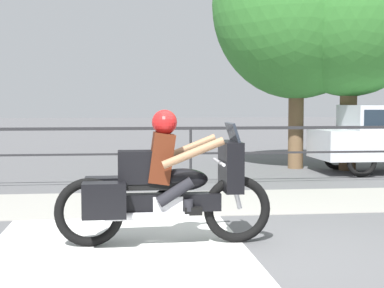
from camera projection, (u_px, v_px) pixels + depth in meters
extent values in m
plane|color=#565659|center=(248.00, 255.00, 6.31)|extent=(120.00, 120.00, 0.00)
cube|color=#99968E|center=(204.00, 202.00, 9.68)|extent=(44.00, 2.40, 0.01)
cube|color=silver|center=(117.00, 264.00, 5.95)|extent=(2.91, 6.00, 0.01)
cube|color=#232326|center=(191.00, 128.00, 11.53)|extent=(36.00, 0.04, 0.06)
cube|color=#232326|center=(191.00, 153.00, 11.57)|extent=(36.00, 0.03, 0.04)
cylinder|color=#232326|center=(191.00, 156.00, 11.57)|extent=(0.05, 0.05, 1.17)
torus|color=black|center=(237.00, 209.00, 6.88)|extent=(0.79, 0.11, 0.79)
torus|color=black|center=(89.00, 212.00, 6.68)|extent=(0.79, 0.11, 0.79)
cube|color=black|center=(164.00, 202.00, 6.77)|extent=(1.30, 0.22, 0.20)
cube|color=silver|center=(167.00, 206.00, 6.78)|extent=(0.34, 0.26, 0.26)
ellipsoid|color=black|center=(182.00, 180.00, 6.77)|extent=(0.61, 0.30, 0.26)
cube|color=black|center=(149.00, 185.00, 6.74)|extent=(0.75, 0.28, 0.08)
cube|color=black|center=(231.00, 166.00, 6.83)|extent=(0.20, 0.63, 0.58)
cube|color=#1E232B|center=(233.00, 133.00, 6.81)|extent=(0.10, 0.53, 0.24)
cylinder|color=silver|center=(219.00, 162.00, 6.81)|extent=(0.04, 0.70, 0.04)
cylinder|color=silver|center=(147.00, 216.00, 6.60)|extent=(0.94, 0.09, 0.09)
cube|color=black|center=(104.00, 200.00, 6.45)|extent=(0.48, 0.28, 0.39)
cube|color=black|center=(106.00, 194.00, 6.92)|extent=(0.48, 0.28, 0.39)
cylinder|color=silver|center=(235.00, 188.00, 6.85)|extent=(0.18, 0.06, 0.51)
cube|color=#4C1E0F|center=(161.00, 158.00, 6.73)|extent=(0.32, 0.36, 0.60)
sphere|color=#8C6647|center=(165.00, 124.00, 6.71)|extent=(0.23, 0.23, 0.23)
sphere|color=#B21919|center=(165.00, 122.00, 6.71)|extent=(0.29, 0.29, 0.29)
cylinder|color=black|center=(175.00, 192.00, 6.62)|extent=(0.44, 0.13, 0.34)
cylinder|color=black|center=(189.00, 205.00, 6.65)|extent=(0.11, 0.11, 0.13)
cube|color=black|center=(193.00, 211.00, 6.66)|extent=(0.20, 0.10, 0.09)
cylinder|color=black|center=(173.00, 188.00, 6.92)|extent=(0.44, 0.13, 0.34)
cylinder|color=black|center=(186.00, 201.00, 6.95)|extent=(0.11, 0.11, 0.13)
cube|color=black|center=(190.00, 206.00, 6.96)|extent=(0.20, 0.10, 0.09)
cylinder|color=#8C6647|center=(193.00, 153.00, 6.47)|extent=(0.70, 0.09, 0.35)
cylinder|color=#8C6647|center=(187.00, 149.00, 7.06)|extent=(0.70, 0.09, 0.35)
cube|color=black|center=(135.00, 167.00, 6.70)|extent=(0.39, 0.31, 0.37)
torus|color=black|center=(362.00, 162.00, 12.93)|extent=(0.68, 0.11, 0.68)
torus|color=black|center=(337.00, 156.00, 14.46)|extent=(0.68, 0.11, 0.68)
cylinder|color=brown|center=(296.00, 122.00, 14.67)|extent=(0.38, 0.38, 2.32)
ellipsoid|color=#33752D|center=(297.00, 5.00, 14.47)|extent=(4.21, 4.21, 4.63)
cylinder|color=brown|center=(348.00, 122.00, 14.28)|extent=(0.41, 0.41, 2.33)
ellipsoid|color=#33752D|center=(350.00, 7.00, 14.09)|extent=(3.91, 3.91, 4.30)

